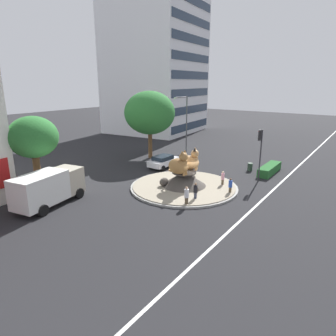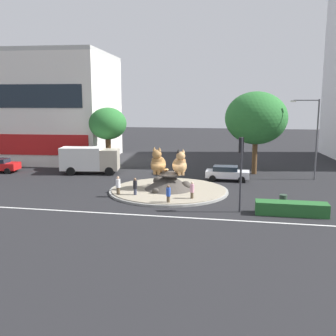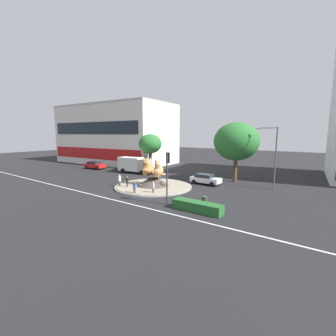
{
  "view_description": "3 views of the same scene",
  "coord_description": "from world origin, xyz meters",
  "views": [
    {
      "loc": [
        -23.06,
        -14.41,
        9.74
      ],
      "look_at": [
        -0.63,
        1.41,
        1.88
      ],
      "focal_mm": 32.24,
      "sensor_mm": 36.0,
      "label": 1
    },
    {
      "loc": [
        6.12,
        -31.91,
        7.69
      ],
      "look_at": [
        0.13,
        -1.02,
        2.25
      ],
      "focal_mm": 41.53,
      "sensor_mm": 36.0,
      "label": 2
    },
    {
      "loc": [
        19.66,
        -23.49,
        7.08
      ],
      "look_at": [
        2.08,
        0.46,
        2.71
      ],
      "focal_mm": 25.17,
      "sensor_mm": 36.0,
      "label": 3
    }
  ],
  "objects": [
    {
      "name": "lane_centreline",
      "position": [
        0.0,
        -7.16,
        0.0
      ],
      "size": [
        112.0,
        0.2,
        0.01
      ],
      "primitive_type": "cube",
      "color": "silver",
      "rests_on": "ground"
    },
    {
      "name": "traffic_light_mast",
      "position": [
        6.03,
        -5.0,
        3.64
      ],
      "size": [
        0.36,
        0.46,
        5.24
      ],
      "rotation": [
        0.0,
        0.0,
        1.75
      ],
      "color": "#2D2D33",
      "rests_on": "ground"
    },
    {
      "name": "hatchback_near_shophouse",
      "position": [
        4.7,
        5.8,
        0.77
      ],
      "size": [
        4.2,
        2.06,
        1.44
      ],
      "rotation": [
        0.0,
        0.0,
        -0.01
      ],
      "color": "silver",
      "rests_on": "ground"
    },
    {
      "name": "broadleaf_tree_behind_island",
      "position": [
        -8.86,
        9.77,
        5.12
      ],
      "size": [
        4.22,
        4.22,
        6.98
      ],
      "color": "brown",
      "rests_on": "ground"
    },
    {
      "name": "ground_plane",
      "position": [
        0.0,
        0.0,
        0.0
      ],
      "size": [
        160.0,
        160.0,
        0.0
      ],
      "primitive_type": "plane",
      "color": "black"
    },
    {
      "name": "pedestrian_pink_shirt",
      "position": [
        2.39,
        -2.87,
        0.84
      ],
      "size": [
        0.31,
        0.31,
        1.58
      ],
      "rotation": [
        0.0,
        0.0,
        1.85
      ],
      "color": "brown",
      "rests_on": "ground"
    },
    {
      "name": "cat_statue_calico",
      "position": [
        0.97,
        -0.09,
        2.4
      ],
      "size": [
        1.79,
        2.46,
        2.17
      ],
      "rotation": [
        0.0,
        0.0,
        -1.2
      ],
      "color": "tan",
      "rests_on": "roundabout_island"
    },
    {
      "name": "roundabout_island",
      "position": [
        0.0,
        0.01,
        0.53
      ],
      "size": [
        10.16,
        10.16,
        1.61
      ],
      "color": "gray",
      "rests_on": "ground"
    },
    {
      "name": "second_tree_near_tower",
      "position": [
        7.39,
        9.94,
        5.92
      ],
      "size": [
        6.47,
        6.47,
        8.69
      ],
      "color": "brown",
      "rests_on": "ground"
    },
    {
      "name": "delivery_box_truck",
      "position": [
        -9.89,
        6.68,
        1.58
      ],
      "size": [
        6.38,
        3.37,
        2.84
      ],
      "rotation": [
        0.0,
        0.0,
        0.18
      ],
      "color": "#B7AD99",
      "rests_on": "ground"
    },
    {
      "name": "litter_bin",
      "position": [
        9.18,
        -3.06,
        0.45
      ],
      "size": [
        0.56,
        0.56,
        0.9
      ],
      "color": "#2D4233",
      "rests_on": "ground"
    },
    {
      "name": "shophouse_block",
      "position": [
        -25.13,
        15.9,
        6.89
      ],
      "size": [
        28.83,
        16.01,
        13.79
      ],
      "rotation": [
        0.0,
        0.0,
        0.07
      ],
      "color": "silver",
      "rests_on": "ground"
    },
    {
      "name": "streetlight_arm",
      "position": [
        12.91,
        8.01,
        4.6
      ],
      "size": [
        2.69,
        0.49,
        7.87
      ],
      "rotation": [
        0.0,
        0.0,
        3.02
      ],
      "color": "#4C4C51",
      "rests_on": "ground"
    },
    {
      "name": "pedestrian_white_shirt",
      "position": [
        -3.68,
        -2.56,
        0.89
      ],
      "size": [
        0.37,
        0.37,
        1.7
      ],
      "rotation": [
        0.0,
        0.0,
        2.59
      ],
      "color": "brown",
      "rests_on": "ground"
    },
    {
      "name": "cat_statue_tabby",
      "position": [
        -0.91,
        -0.05,
        2.45
      ],
      "size": [
        1.49,
        2.35,
        2.3
      ],
      "rotation": [
        0.0,
        0.0,
        -1.56
      ],
      "color": "#9E703D",
      "rests_on": "roundabout_island"
    },
    {
      "name": "clipped_hedge_strip",
      "position": [
        9.52,
        -5.16,
        0.45
      ],
      "size": [
        4.81,
        1.2,
        0.9
      ],
      "primitive_type": "cube",
      "color": "#235B28",
      "rests_on": "ground"
    },
    {
      "name": "pedestrian_blue_shirt",
      "position": [
        0.81,
        -4.35,
        0.82
      ],
      "size": [
        0.33,
        0.33,
        1.55
      ],
      "rotation": [
        0.0,
        0.0,
        3.37
      ],
      "color": "brown",
      "rests_on": "ground"
    },
    {
      "name": "pedestrian_black_shirt",
      "position": [
        -2.26,
        -2.56,
        0.86
      ],
      "size": [
        0.32,
        0.32,
        1.63
      ],
      "rotation": [
        0.0,
        0.0,
        1.61
      ],
      "color": "#33384C",
      "rests_on": "ground"
    }
  ]
}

